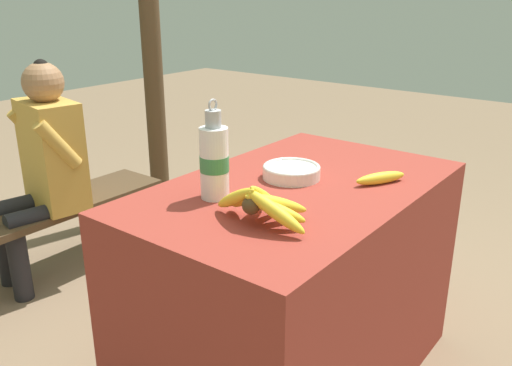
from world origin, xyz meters
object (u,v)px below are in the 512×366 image
Objects in this scene: banana_bunch_ripe at (260,202)px; seated_vendor at (45,161)px; serving_bowl at (291,171)px; wooden_bench at (27,225)px; support_post_far at (151,36)px; water_bottle at (214,161)px; loose_banana_front at (381,178)px.

seated_vendor is at bearing 81.48° from banana_bunch_ripe.
serving_bowl is 0.14× the size of wooden_bench.
seated_vendor is 1.10m from support_post_far.
support_post_far reaches higher than water_bottle.
serving_bowl is 0.30m from loose_banana_front.
banana_bunch_ripe reaches higher than serving_bowl.
water_bottle is at bearing 93.61° from seated_vendor.
seated_vendor is at bearing -164.45° from support_post_far.
support_post_far reaches higher than banana_bunch_ripe.
seated_vendor reaches higher than banana_bunch_ripe.
water_bottle is (0.07, 0.23, 0.06)m from banana_bunch_ripe.
banana_bunch_ripe is 1.79× the size of loose_banana_front.
serving_bowl is 0.64× the size of water_bottle.
water_bottle is 1.67× the size of loose_banana_front.
wooden_bench is at bearing 101.47° from serving_bowl.
water_bottle is at bearing 141.02° from loose_banana_front.
seated_vendor reaches higher than loose_banana_front.
loose_banana_front is 0.13× the size of wooden_bench.
support_post_far reaches higher than seated_vendor.
support_post_far is (1.16, 1.71, 0.29)m from banana_bunch_ripe.
wooden_bench is at bearing -167.38° from support_post_far.
loose_banana_front is 1.61m from seated_vendor.
banana_bunch_ripe is at bearing -107.04° from water_bottle.
loose_banana_front is at bearing -75.72° from wooden_bench.
seated_vendor is (0.22, 1.45, -0.22)m from banana_bunch_ripe.
loose_banana_front is 1.98m from support_post_far.
seated_vendor is at bearing -11.59° from wooden_bench.
water_bottle is at bearing -126.27° from support_post_far.
support_post_far is (1.09, 1.49, 0.23)m from water_bottle.
water_bottle is at bearing 164.13° from serving_bowl.
banana_bunch_ripe reaches higher than wooden_bench.
loose_banana_front is (0.14, -0.27, -0.01)m from serving_bowl.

